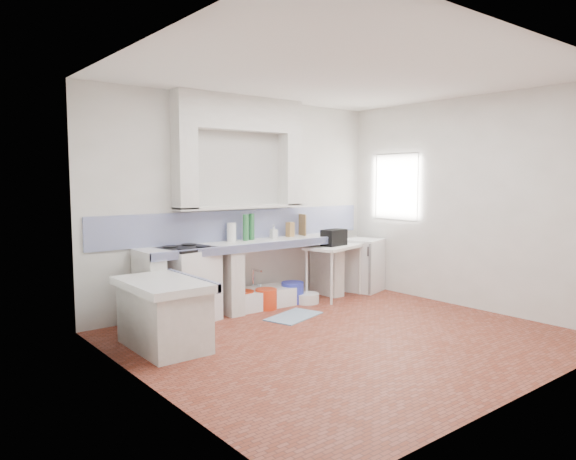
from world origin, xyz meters
TOP-DOWN VIEW (x-y plane):
  - floor at (0.00, 0.00)m, footprint 4.50×4.50m
  - ceiling at (0.00, 0.00)m, footprint 4.50×4.50m
  - wall_back at (0.00, 2.00)m, footprint 4.50×0.00m
  - wall_front at (0.00, -2.00)m, footprint 4.50×0.00m
  - wall_left at (-2.25, 0.00)m, footprint 0.00×4.50m
  - wall_right at (2.25, 0.00)m, footprint 0.00×4.50m
  - alcove_mass at (-0.10, 1.88)m, footprint 1.90×0.25m
  - window_frame at (2.42, 1.20)m, footprint 0.35×0.86m
  - lace_valance at (2.28, 1.20)m, footprint 0.01×0.84m
  - counter_slab at (-0.10, 1.70)m, footprint 3.00×0.60m
  - counter_lip at (-0.10, 1.42)m, footprint 3.00×0.04m
  - counter_pier_left at (-1.50, 1.70)m, footprint 0.20×0.55m
  - counter_pier_mid at (-0.45, 1.70)m, footprint 0.20×0.55m
  - counter_pier_right at (1.30, 1.70)m, footprint 0.20×0.55m
  - peninsula_top at (-1.70, 0.90)m, footprint 0.70×1.10m
  - peninsula_base at (-1.70, 0.90)m, footprint 0.60×1.00m
  - peninsula_lip at (-1.37, 0.90)m, footprint 0.04×1.10m
  - backsplash at (0.00, 1.99)m, footprint 4.27×0.03m
  - stove at (-1.01, 1.69)m, footprint 0.71×0.69m
  - sink at (0.08, 1.70)m, footprint 0.91×0.51m
  - side_table at (1.24, 1.48)m, footprint 1.02×0.74m
  - fridge at (1.92, 1.55)m, footprint 0.65×0.65m
  - bucket_red at (-0.21, 1.67)m, footprint 0.28×0.28m
  - bucket_orange at (0.07, 1.55)m, footprint 0.35×0.35m
  - bucket_blue at (0.56, 1.59)m, footprint 0.40×0.40m
  - basin_white at (0.71, 1.47)m, footprint 0.39×0.39m
  - water_bottle_a at (-0.11, 1.85)m, footprint 0.08×0.08m
  - water_bottle_b at (0.17, 1.85)m, footprint 0.09×0.09m
  - black_bag at (1.22, 1.47)m, footprint 0.40×0.26m
  - green_bottle_a at (-0.07, 1.81)m, footprint 0.09×0.09m
  - green_bottle_b at (0.05, 1.85)m, footprint 0.08×0.08m
  - knife_block at (0.69, 1.81)m, footprint 0.12×0.10m
  - cutting_board at (0.95, 1.85)m, footprint 0.08×0.22m
  - paper_towel at (-0.27, 1.85)m, footprint 0.16×0.16m
  - soap_bottle at (0.39, 1.80)m, footprint 0.09×0.09m
  - rug at (0.10, 1.01)m, footprint 0.83×0.62m

SIDE VIEW (x-z plane):
  - floor at x=0.00m, z-range 0.00..0.00m
  - rug at x=0.10m, z-range 0.00..0.01m
  - basin_white at x=0.71m, z-range 0.00..0.13m
  - sink at x=0.08m, z-range 0.00..0.21m
  - bucket_red at x=-0.21m, z-range 0.00..0.26m
  - water_bottle_a at x=-0.11m, z-range 0.00..0.27m
  - bucket_orange at x=0.07m, z-range 0.00..0.27m
  - water_bottle_b at x=0.17m, z-range 0.00..0.27m
  - bucket_blue at x=0.56m, z-range 0.00..0.29m
  - peninsula_base at x=-1.70m, z-range 0.00..0.62m
  - side_table at x=1.24m, z-range 0.36..0.40m
  - fridge at x=1.92m, z-range 0.00..0.80m
  - counter_pier_left at x=-1.50m, z-range 0.00..0.82m
  - counter_pier_mid at x=-0.45m, z-range 0.00..0.82m
  - counter_pier_right at x=1.30m, z-range 0.00..0.82m
  - stove at x=-1.01m, z-range 0.00..0.87m
  - peninsula_top at x=-1.70m, z-range 0.62..0.70m
  - peninsula_lip at x=-1.37m, z-range 0.61..0.71m
  - counter_slab at x=-0.10m, z-range 0.82..0.90m
  - counter_lip at x=-0.10m, z-range 0.81..0.91m
  - black_bag at x=1.22m, z-range 0.76..1.00m
  - soap_bottle at x=0.39m, z-range 0.90..1.08m
  - knife_block at x=0.69m, z-range 0.90..1.11m
  - paper_towel at x=-0.27m, z-range 0.90..1.15m
  - cutting_board at x=0.95m, z-range 0.90..1.21m
  - green_bottle_a at x=-0.07m, z-range 0.90..1.25m
  - green_bottle_b at x=0.05m, z-range 0.90..1.26m
  - backsplash at x=0.00m, z-range 0.90..1.30m
  - wall_back at x=0.00m, z-range -0.85..3.65m
  - wall_front at x=0.00m, z-range -0.85..3.65m
  - wall_left at x=-2.25m, z-range -0.85..3.65m
  - wall_right at x=2.25m, z-range -0.85..3.65m
  - window_frame at x=2.42m, z-range 1.07..2.13m
  - lace_valance at x=2.28m, z-range 1.86..2.10m
  - alcove_mass at x=-0.10m, z-range 2.35..2.80m
  - ceiling at x=0.00m, z-range 2.80..2.80m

